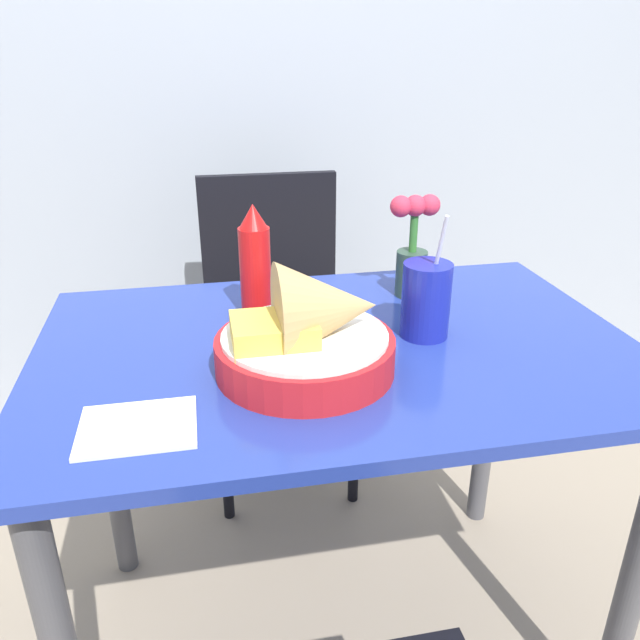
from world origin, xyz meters
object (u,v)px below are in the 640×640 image
(chair_far_window, at_px, (274,302))
(drink_cup, at_px, (426,302))
(flower_vase, at_px, (413,248))
(ketchup_bottle, at_px, (255,263))
(food_basket, at_px, (312,334))

(chair_far_window, bearing_deg, drink_cup, -74.59)
(chair_far_window, relative_size, flower_vase, 4.11)
(ketchup_bottle, relative_size, flower_vase, 1.04)
(drink_cup, xyz_separation_m, flower_vase, (0.04, 0.19, 0.04))
(chair_far_window, distance_m, drink_cup, 0.77)
(chair_far_window, xyz_separation_m, ketchup_bottle, (-0.10, -0.55, 0.31))
(food_basket, bearing_deg, flower_vase, 47.14)
(food_basket, xyz_separation_m, flower_vase, (0.27, 0.29, 0.04))
(ketchup_bottle, bearing_deg, food_basket, -75.03)
(chair_far_window, distance_m, food_basket, 0.84)
(food_basket, relative_size, drink_cup, 1.26)
(food_basket, height_order, flower_vase, flower_vase)
(ketchup_bottle, height_order, drink_cup, drink_cup)
(food_basket, distance_m, drink_cup, 0.25)
(food_basket, distance_m, ketchup_bottle, 0.26)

